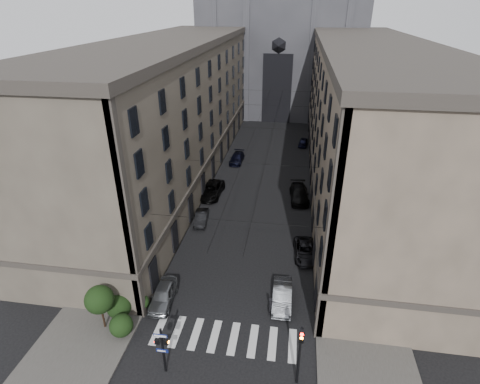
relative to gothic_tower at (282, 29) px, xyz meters
The scene contains 19 objects.
sidewalk_left 44.07m from the gothic_tower, 105.08° to the right, with size 7.00×80.00×0.15m, color #383533.
sidewalk_right 44.07m from the gothic_tower, 74.92° to the right, with size 7.00×80.00×0.15m, color #383533.
zebra_crossing 72.18m from the gothic_tower, 90.00° to the right, with size 11.00×3.20×0.01m, color beige.
building_left 42.07m from the gothic_tower, 109.04° to the right, with size 13.60×60.60×18.85m.
building_right 42.07m from the gothic_tower, 70.96° to the right, with size 13.60×60.60×18.85m.
gothic_tower is the anchor object (origin of this frame).
pedestrian_signal_left 75.15m from the gothic_tower, 92.74° to the right, with size 1.02×0.38×4.00m.
traffic_light_right 74.67m from the gothic_tower, 85.62° to the right, with size 0.34×0.50×5.20m.
shrub_cluster 72.29m from the gothic_tower, 97.11° to the right, with size 3.90×4.40×3.90m.
tram_wires 40.72m from the gothic_tower, 90.00° to the right, with size 14.00×60.00×0.43m.
car_left_near 69.34m from the gothic_tower, 95.00° to the right, with size 1.82×4.53×1.54m, color slate.
car_left_midnear 56.77m from the gothic_tower, 96.16° to the right, with size 1.38×3.95×1.30m, color black.
car_left_midfar 50.22m from the gothic_tower, 97.53° to the right, with size 2.71×5.88×1.63m, color black.
car_left_far 39.01m from the gothic_tower, 97.59° to the right, with size 1.96×4.81×1.40m, color black.
car_right_near 67.85m from the gothic_tower, 86.33° to the right, with size 1.59×4.57×1.51m, color gray.
car_right_midnear 61.31m from the gothic_tower, 83.96° to the right, with size 2.19×4.75×1.32m, color black.
car_right_midfar 49.52m from the gothic_tower, 83.31° to the right, with size 2.31×5.67×1.65m, color black.
car_right_far 31.16m from the gothic_tower, 76.86° to the right, with size 1.51×3.74×1.28m, color black.
pedestrian 69.15m from the gothic_tower, 87.16° to the right, with size 0.62×0.40×1.69m, color black.
Camera 1 is at (4.33, -15.25, 23.07)m, focal length 28.00 mm.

